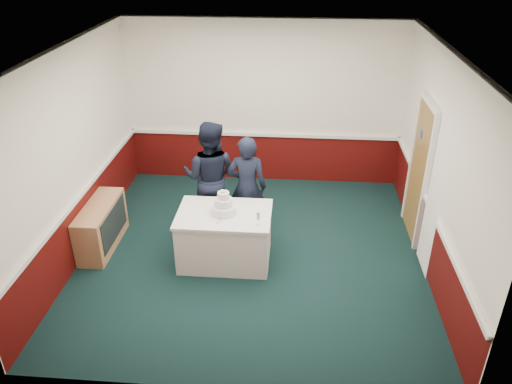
# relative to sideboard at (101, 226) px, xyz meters

# --- Properties ---
(ground) EXTENTS (5.00, 5.00, 0.00)m
(ground) POSITION_rel_sideboard_xyz_m (2.28, -0.02, -0.35)
(ground) COLOR black
(ground) RESTS_ON ground
(room_shell) EXTENTS (5.00, 5.00, 3.00)m
(room_shell) POSITION_rel_sideboard_xyz_m (2.36, 0.59, 1.62)
(room_shell) COLOR white
(room_shell) RESTS_ON ground
(sideboard) EXTENTS (0.41, 1.20, 0.70)m
(sideboard) POSITION_rel_sideboard_xyz_m (0.00, 0.00, 0.00)
(sideboard) COLOR tan
(sideboard) RESTS_ON ground
(cake_table) EXTENTS (1.32, 0.92, 0.79)m
(cake_table) POSITION_rel_sideboard_xyz_m (1.90, -0.20, 0.05)
(cake_table) COLOR white
(cake_table) RESTS_ON ground
(wedding_cake) EXTENTS (0.35, 0.35, 0.36)m
(wedding_cake) POSITION_rel_sideboard_xyz_m (1.90, -0.20, 0.55)
(wedding_cake) COLOR white
(wedding_cake) RESTS_ON cake_table
(cake_knife) EXTENTS (0.07, 0.22, 0.00)m
(cake_knife) POSITION_rel_sideboard_xyz_m (1.87, -0.40, 0.44)
(cake_knife) COLOR silver
(cake_knife) RESTS_ON cake_table
(champagne_flute) EXTENTS (0.05, 0.05, 0.21)m
(champagne_flute) POSITION_rel_sideboard_xyz_m (2.40, -0.48, 0.58)
(champagne_flute) COLOR silver
(champagne_flute) RESTS_ON cake_table
(person_man) EXTENTS (0.96, 0.80, 1.81)m
(person_man) POSITION_rel_sideboard_xyz_m (1.57, 0.68, 0.55)
(person_man) COLOR black
(person_man) RESTS_ON ground
(person_woman) EXTENTS (0.61, 0.41, 1.65)m
(person_woman) POSITION_rel_sideboard_xyz_m (2.15, 0.53, 0.47)
(person_woman) COLOR black
(person_woman) RESTS_ON ground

